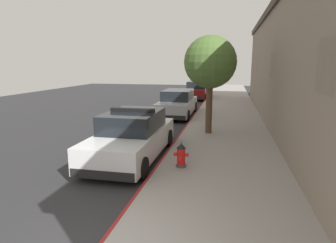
# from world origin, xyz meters

# --- Properties ---
(ground_plane) EXTENTS (31.23, 60.00, 0.20)m
(ground_plane) POSITION_xyz_m (-4.12, 10.00, -0.10)
(ground_plane) COLOR #2B2B2D
(sidewalk_pavement) EXTENTS (3.77, 60.00, 0.14)m
(sidewalk_pavement) POSITION_xyz_m (1.88, 10.00, 0.07)
(sidewalk_pavement) COLOR gray
(sidewalk_pavement) RESTS_ON ground
(curb_painted_edge) EXTENTS (0.08, 60.00, 0.14)m
(curb_painted_edge) POSITION_xyz_m (-0.04, 10.00, 0.07)
(curb_painted_edge) COLOR maroon
(curb_painted_edge) RESTS_ON ground
(police_cruiser) EXTENTS (1.94, 4.84, 1.68)m
(police_cruiser) POSITION_xyz_m (-1.12, 5.40, 0.74)
(police_cruiser) COLOR white
(police_cruiser) RESTS_ON ground
(parked_car_silver_ahead) EXTENTS (1.94, 4.84, 1.56)m
(parked_car_silver_ahead) POSITION_xyz_m (-1.11, 13.74, 0.74)
(parked_car_silver_ahead) COLOR #B2B5BA
(parked_car_silver_ahead) RESTS_ON ground
(parked_car_dark_far) EXTENTS (1.94, 4.84, 1.56)m
(parked_car_dark_far) POSITION_xyz_m (-0.96, 22.90, 0.74)
(parked_car_dark_far) COLOR maroon
(parked_car_dark_far) RESTS_ON ground
(fire_hydrant) EXTENTS (0.44, 0.40, 0.76)m
(fire_hydrant) POSITION_xyz_m (0.67, 4.51, 0.49)
(fire_hydrant) COLOR #4C4C51
(fire_hydrant) RESTS_ON sidewalk_pavement
(street_tree) EXTENTS (2.21, 2.21, 4.15)m
(street_tree) POSITION_xyz_m (1.12, 9.03, 3.15)
(street_tree) COLOR brown
(street_tree) RESTS_ON sidewalk_pavement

